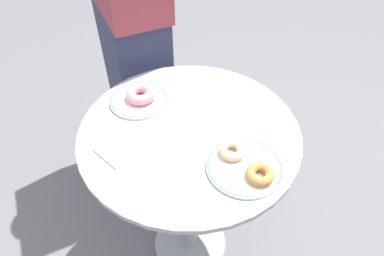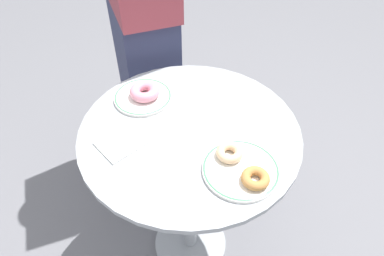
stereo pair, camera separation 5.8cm
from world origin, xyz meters
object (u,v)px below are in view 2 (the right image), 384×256
Objects in this scene: donut_glazed at (229,153)px; person_figure at (142,21)px; donut_pink_frosted at (145,92)px; cafe_table at (190,172)px; paper_napkin at (120,143)px; plate_right at (241,170)px; plate_left at (143,97)px; donut_old_fashioned at (255,178)px.

person_figure is (-0.72, 0.12, 0.06)m from donut_glazed.
donut_pink_frosted is 0.38m from donut_glazed.
cafe_table is 9.91× the size of donut_glazed.
cafe_table is at bearing 71.71° from paper_napkin.
paper_napkin is at bearing -49.26° from donut_pink_frosted.
person_figure is at bearing 151.92° from donut_pink_frosted.
cafe_table is 0.31m from paper_napkin.
cafe_table is 0.29m from donut_glazed.
plate_right is at bearing 8.44° from donut_pink_frosted.
plate_left is 0.02m from donut_pink_frosted.
donut_pink_frosted is at bearing -172.20° from donut_old_fashioned.
donut_pink_frosted reaches higher than cafe_table.
donut_pink_frosted reaches higher than paper_napkin.
plate_left reaches higher than cafe_table.
cafe_table is 0.31m from plate_left.
donut_old_fashioned is at bearing 5.56° from cafe_table.
cafe_table is at bearing -174.44° from donut_old_fashioned.
person_figure reaches higher than plate_left.
donut_pink_frosted reaches higher than donut_glazed.
person_figure is at bearing 170.50° from donut_glazed.
donut_glazed is (-0.05, 0.00, 0.02)m from plate_right.
donut_old_fashioned is (0.27, 0.03, 0.24)m from cafe_table.
paper_napkin is (-0.07, -0.21, 0.22)m from cafe_table.
plate_right reaches higher than paper_napkin.
plate_right is at bearing -177.29° from donut_old_fashioned.
donut_pink_frosted is 0.48m from donut_old_fashioned.
plate_left and plate_right have the same top height.
donut_old_fashioned is 1.00× the size of donut_glazed.
paper_napkin is (0.14, -0.17, -0.03)m from donut_pink_frosted.
plate_left is 0.44m from plate_right.
plate_left is at bearing -171.51° from donut_old_fashioned.
paper_napkin is at bearing -35.57° from person_figure.
donut_old_fashioned is at bearing 7.80° from donut_pink_frosted.
paper_napkin is (-0.23, -0.23, -0.02)m from donut_glazed.
plate_left is 1.59× the size of paper_napkin.
person_figure reaches higher than donut_glazed.
donut_glazed is 0.62× the size of paper_napkin.
plate_left is 2.56× the size of donut_glazed.
donut_glazed is at bearing 177.08° from plate_right.
paper_napkin is 0.61m from person_figure.
donut_old_fashioned is 0.84m from person_figure.
donut_pink_frosted is (-0.21, -0.04, 0.25)m from cafe_table.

